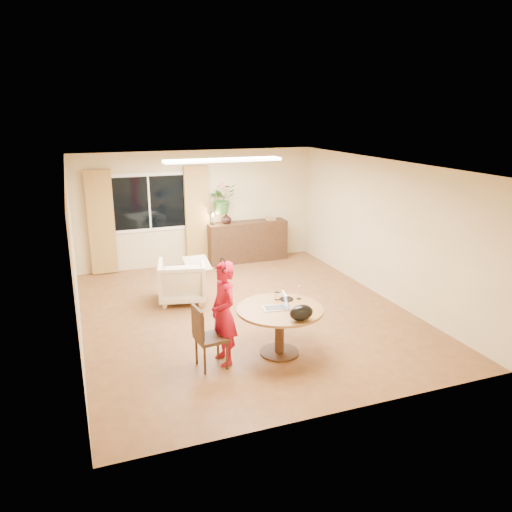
% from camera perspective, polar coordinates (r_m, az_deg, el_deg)
% --- Properties ---
extents(floor, '(6.50, 6.50, 0.00)m').
position_cam_1_polar(floor, '(8.90, -1.23, -6.50)').
color(floor, brown).
rests_on(floor, ground).
extents(ceiling, '(6.50, 6.50, 0.00)m').
position_cam_1_polar(ceiling, '(8.24, -1.35, 10.40)').
color(ceiling, white).
rests_on(ceiling, wall_back).
extents(wall_back, '(5.50, 0.00, 5.50)m').
position_cam_1_polar(wall_back, '(11.52, -6.63, 5.47)').
color(wall_back, tan).
rests_on(wall_back, floor).
extents(wall_left, '(0.00, 6.50, 6.50)m').
position_cam_1_polar(wall_left, '(8.04, -20.13, -0.21)').
color(wall_left, tan).
rests_on(wall_left, floor).
extents(wall_right, '(0.00, 6.50, 6.50)m').
position_cam_1_polar(wall_right, '(9.70, 14.26, 3.01)').
color(wall_right, tan).
rests_on(wall_right, floor).
extents(window, '(1.70, 0.03, 1.30)m').
position_cam_1_polar(window, '(11.26, -12.10, 6.00)').
color(window, white).
rests_on(window, wall_back).
extents(curtain_left, '(0.55, 0.08, 2.25)m').
position_cam_1_polar(curtain_left, '(11.16, -17.27, 3.66)').
color(curtain_left, olive).
rests_on(curtain_left, wall_back).
extents(curtain_right, '(0.55, 0.08, 2.25)m').
position_cam_1_polar(curtain_right, '(11.45, -6.73, 4.60)').
color(curtain_right, olive).
rests_on(curtain_right, wall_back).
extents(ceiling_panel, '(2.20, 0.35, 0.05)m').
position_cam_1_polar(ceiling_panel, '(9.38, -3.79, 10.88)').
color(ceiling_panel, white).
rests_on(ceiling_panel, ceiling).
extents(dining_table, '(1.26, 1.26, 0.72)m').
position_cam_1_polar(dining_table, '(7.28, 2.73, -7.08)').
color(dining_table, brown).
rests_on(dining_table, floor).
extents(dining_chair, '(0.48, 0.45, 0.92)m').
position_cam_1_polar(dining_chair, '(6.98, -5.15, -9.14)').
color(dining_chair, black).
rests_on(dining_chair, floor).
extents(child, '(0.58, 0.42, 1.49)m').
position_cam_1_polar(child, '(6.98, -3.72, -6.54)').
color(child, red).
rests_on(child, floor).
extents(laptop, '(0.40, 0.30, 0.24)m').
position_cam_1_polar(laptop, '(7.15, 2.20, -5.14)').
color(laptop, '#B7B7BC').
rests_on(laptop, dining_table).
extents(tumbler, '(0.09, 0.09, 0.12)m').
position_cam_1_polar(tumbler, '(7.50, 2.45, -4.59)').
color(tumbler, white).
rests_on(tumbler, dining_table).
extents(wine_glass, '(0.09, 0.09, 0.21)m').
position_cam_1_polar(wine_glass, '(7.54, 4.94, -4.17)').
color(wine_glass, white).
rests_on(wine_glass, dining_table).
extents(pot_lid, '(0.25, 0.25, 0.03)m').
position_cam_1_polar(pot_lid, '(7.53, 3.53, -4.87)').
color(pot_lid, white).
rests_on(pot_lid, dining_table).
extents(handbag, '(0.38, 0.30, 0.23)m').
position_cam_1_polar(handbag, '(6.79, 5.20, -6.49)').
color(handbag, black).
rests_on(handbag, dining_table).
extents(armchair, '(1.01, 1.03, 0.79)m').
position_cam_1_polar(armchair, '(9.41, -8.44, -2.82)').
color(armchair, beige).
rests_on(armchair, floor).
extents(throw, '(0.45, 0.55, 0.03)m').
position_cam_1_polar(throw, '(9.26, -6.77, -0.40)').
color(throw, beige).
rests_on(throw, armchair).
extents(sideboard, '(1.88, 0.46, 0.94)m').
position_cam_1_polar(sideboard, '(11.79, -1.01, 1.69)').
color(sideboard, black).
rests_on(sideboard, floor).
extents(vase, '(0.29, 0.29, 0.25)m').
position_cam_1_polar(vase, '(11.50, -3.42, 4.33)').
color(vase, black).
rests_on(vase, sideboard).
extents(bouquet, '(0.72, 0.67, 0.66)m').
position_cam_1_polar(bouquet, '(11.39, -3.89, 6.53)').
color(bouquet, '#296F2A').
rests_on(bouquet, vase).
extents(book_stack, '(0.21, 0.16, 0.09)m').
position_cam_1_polar(book_stack, '(11.87, 1.69, 4.33)').
color(book_stack, '#94704B').
rests_on(book_stack, sideboard).
extents(desk_lamp, '(0.16, 0.16, 0.32)m').
position_cam_1_polar(desk_lamp, '(11.35, -4.96, 4.32)').
color(desk_lamp, black).
rests_on(desk_lamp, sideboard).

